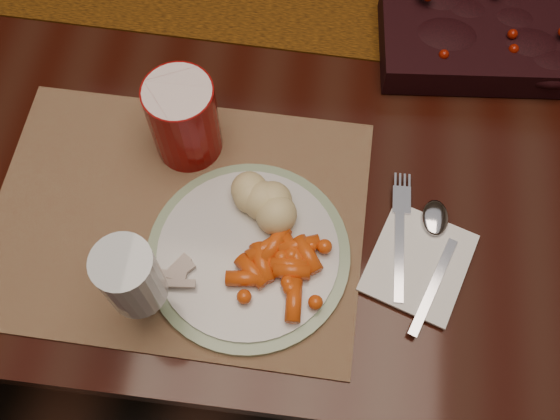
# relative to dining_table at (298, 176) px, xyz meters

# --- Properties ---
(floor) EXTENTS (5.00, 5.00, 0.00)m
(floor) POSITION_rel_dining_table_xyz_m (0.00, 0.00, -0.38)
(floor) COLOR black
(floor) RESTS_ON ground
(dining_table) EXTENTS (1.80, 1.00, 0.75)m
(dining_table) POSITION_rel_dining_table_xyz_m (0.00, 0.00, 0.00)
(dining_table) COLOR black
(dining_table) RESTS_ON floor
(centerpiece) EXTENTS (0.32, 0.19, 0.06)m
(centerpiece) POSITION_rel_dining_table_xyz_m (0.26, 0.03, 0.41)
(centerpiece) COLOR black
(centerpiece) RESTS_ON table_runner
(placemat_main) EXTENTS (0.47, 0.35, 0.00)m
(placemat_main) POSITION_rel_dining_table_xyz_m (-0.13, -0.28, 0.38)
(placemat_main) COLOR brown
(placemat_main) RESTS_ON dining_table
(dinner_plate) EXTENTS (0.26, 0.26, 0.01)m
(dinner_plate) POSITION_rel_dining_table_xyz_m (-0.04, -0.32, 0.39)
(dinner_plate) COLOR silver
(dinner_plate) RESTS_ON placemat_main
(baby_carrots) EXTENTS (0.14, 0.13, 0.02)m
(baby_carrots) POSITION_rel_dining_table_xyz_m (0.00, -0.35, 0.40)
(baby_carrots) COLOR #CF450E
(baby_carrots) RESTS_ON dinner_plate
(mashed_potatoes) EXTENTS (0.10, 0.10, 0.05)m
(mashed_potatoes) POSITION_rel_dining_table_xyz_m (-0.03, -0.26, 0.42)
(mashed_potatoes) COLOR #ECDE8F
(mashed_potatoes) RESTS_ON dinner_plate
(turkey_shreds) EXTENTS (0.07, 0.06, 0.01)m
(turkey_shreds) POSITION_rel_dining_table_xyz_m (-0.11, -0.36, 0.40)
(turkey_shreds) COLOR #BEB0A4
(turkey_shreds) RESTS_ON dinner_plate
(napkin) EXTENTS (0.15, 0.16, 0.00)m
(napkin) POSITION_rel_dining_table_xyz_m (0.17, -0.30, 0.38)
(napkin) COLOR white
(napkin) RESTS_ON placemat_main
(fork) EXTENTS (0.03, 0.15, 0.00)m
(fork) POSITION_rel_dining_table_xyz_m (0.15, -0.28, 0.39)
(fork) COLOR silver
(fork) RESTS_ON napkin
(spoon) EXTENTS (0.09, 0.17, 0.00)m
(spoon) POSITION_rel_dining_table_xyz_m (0.19, -0.31, 0.39)
(spoon) COLOR silver
(spoon) RESTS_ON napkin
(red_cup) EXTENTS (0.11, 0.11, 0.12)m
(red_cup) POSITION_rel_dining_table_xyz_m (-0.14, -0.17, 0.44)
(red_cup) COLOR #7A0806
(red_cup) RESTS_ON placemat_main
(wine_glass) EXTENTS (0.07, 0.07, 0.17)m
(wine_glass) POSITION_rel_dining_table_xyz_m (-0.14, -0.40, 0.46)
(wine_glass) COLOR silver
(wine_glass) RESTS_ON dining_table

